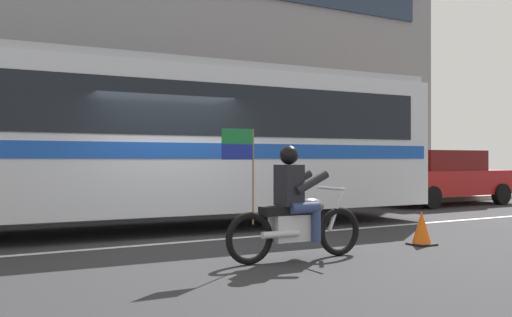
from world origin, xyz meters
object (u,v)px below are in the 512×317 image
object	(u,v)px
motorcycle_with_rider	(295,211)
fire_hydrant	(177,193)
transit_bus	(124,133)
parked_hatchback_downstreet	(444,177)
traffic_cone	(422,229)

from	to	relation	value
motorcycle_with_rider	fire_hydrant	world-z (taller)	motorcycle_with_rider
fire_hydrant	transit_bus	bearing A→B (deg)	-128.06
transit_bus	fire_hydrant	xyz separation A→B (m)	(2.16, 2.76, -1.37)
parked_hatchback_downstreet	traffic_cone	bearing A→B (deg)	-140.51
motorcycle_with_rider	traffic_cone	size ratio (longest dim) A/B	3.99
fire_hydrant	traffic_cone	size ratio (longest dim) A/B	1.36
transit_bus	traffic_cone	world-z (taller)	transit_bus
motorcycle_with_rider	fire_hydrant	xyz separation A→B (m)	(0.98, 6.83, -0.15)
motorcycle_with_rider	fire_hydrant	size ratio (longest dim) A/B	2.93
transit_bus	fire_hydrant	bearing A→B (deg)	51.94
transit_bus	parked_hatchback_downstreet	xyz separation A→B (m)	(10.19, 1.39, -1.03)
parked_hatchback_downstreet	transit_bus	bearing A→B (deg)	-172.24
transit_bus	motorcycle_with_rider	world-z (taller)	transit_bus
motorcycle_with_rider	fire_hydrant	bearing A→B (deg)	81.82
transit_bus	motorcycle_with_rider	bearing A→B (deg)	-73.89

